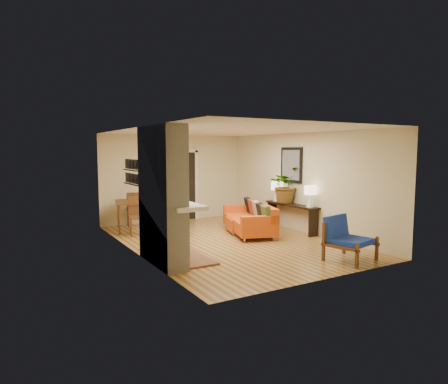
{
  "coord_description": "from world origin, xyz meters",
  "views": [
    {
      "loc": [
        -4.76,
        -8.0,
        2.15
      ],
      "look_at": [
        0.0,
        0.2,
        1.15
      ],
      "focal_mm": 32.0,
      "sensor_mm": 36.0,
      "label": 1
    }
  ],
  "objects_px": {
    "console_table": "(291,209)",
    "sofa": "(252,219)",
    "houseplant": "(285,185)",
    "lamp_far": "(276,189)",
    "ottoman": "(243,224)",
    "lamp_near": "(310,194)",
    "dining_table": "(133,207)",
    "blue_chair": "(345,236)"
  },
  "relations": [
    {
      "from": "console_table",
      "to": "sofa",
      "type": "bearing_deg",
      "value": 165.47
    },
    {
      "from": "console_table",
      "to": "houseplant",
      "type": "relative_size",
      "value": 1.89
    },
    {
      "from": "sofa",
      "to": "lamp_far",
      "type": "bearing_deg",
      "value": 19.38
    },
    {
      "from": "ottoman",
      "to": "lamp_near",
      "type": "xyz_separation_m",
      "value": [
        1.24,
        -1.18,
        0.84
      ]
    },
    {
      "from": "console_table",
      "to": "lamp_near",
      "type": "xyz_separation_m",
      "value": [
        0.0,
        -0.71,
        0.49
      ]
    },
    {
      "from": "sofa",
      "to": "ottoman",
      "type": "height_order",
      "value": "sofa"
    },
    {
      "from": "ottoman",
      "to": "console_table",
      "type": "bearing_deg",
      "value": -20.78
    },
    {
      "from": "lamp_near",
      "to": "houseplant",
      "type": "distance_m",
      "value": 0.98
    },
    {
      "from": "console_table",
      "to": "houseplant",
      "type": "bearing_deg",
      "value": 92.21
    },
    {
      "from": "sofa",
      "to": "lamp_far",
      "type": "distance_m",
      "value": 1.34
    },
    {
      "from": "ottoman",
      "to": "dining_table",
      "type": "bearing_deg",
      "value": 145.04
    },
    {
      "from": "sofa",
      "to": "blue_chair",
      "type": "distance_m",
      "value": 3.01
    },
    {
      "from": "sofa",
      "to": "console_table",
      "type": "distance_m",
      "value": 1.14
    },
    {
      "from": "houseplant",
      "to": "ottoman",
      "type": "bearing_deg",
      "value": 170.22
    },
    {
      "from": "dining_table",
      "to": "lamp_near",
      "type": "bearing_deg",
      "value": -38.13
    },
    {
      "from": "ottoman",
      "to": "lamp_far",
      "type": "height_order",
      "value": "lamp_far"
    },
    {
      "from": "sofa",
      "to": "ottoman",
      "type": "bearing_deg",
      "value": 129.99
    },
    {
      "from": "ottoman",
      "to": "houseplant",
      "type": "relative_size",
      "value": 0.98
    },
    {
      "from": "houseplant",
      "to": "lamp_far",
      "type": "bearing_deg",
      "value": 88.57
    },
    {
      "from": "dining_table",
      "to": "lamp_far",
      "type": "distance_m",
      "value": 3.96
    },
    {
      "from": "blue_chair",
      "to": "dining_table",
      "type": "xyz_separation_m",
      "value": [
        -2.74,
        4.87,
        0.17
      ]
    },
    {
      "from": "houseplant",
      "to": "sofa",
      "type": "bearing_deg",
      "value": 178.85
    },
    {
      "from": "sofa",
      "to": "dining_table",
      "type": "xyz_separation_m",
      "value": [
        -2.56,
        1.87,
        0.27
      ]
    },
    {
      "from": "lamp_far",
      "to": "ottoman",
      "type": "bearing_deg",
      "value": -171.31
    },
    {
      "from": "lamp_far",
      "to": "houseplant",
      "type": "bearing_deg",
      "value": -91.43
    },
    {
      "from": "sofa",
      "to": "console_table",
      "type": "bearing_deg",
      "value": -14.53
    },
    {
      "from": "sofa",
      "to": "ottoman",
      "type": "distance_m",
      "value": 0.29
    },
    {
      "from": "console_table",
      "to": "houseplant",
      "type": "height_order",
      "value": "houseplant"
    },
    {
      "from": "console_table",
      "to": "houseplant",
      "type": "distance_m",
      "value": 0.69
    },
    {
      "from": "ottoman",
      "to": "dining_table",
      "type": "height_order",
      "value": "dining_table"
    },
    {
      "from": "blue_chair",
      "to": "houseplant",
      "type": "height_order",
      "value": "houseplant"
    },
    {
      "from": "ottoman",
      "to": "lamp_far",
      "type": "xyz_separation_m",
      "value": [
        1.24,
        0.19,
        0.84
      ]
    },
    {
      "from": "lamp_near",
      "to": "houseplant",
      "type": "height_order",
      "value": "houseplant"
    },
    {
      "from": "ottoman",
      "to": "blue_chair",
      "type": "distance_m",
      "value": 3.22
    },
    {
      "from": "lamp_far",
      "to": "houseplant",
      "type": "relative_size",
      "value": 0.55
    },
    {
      "from": "ottoman",
      "to": "lamp_far",
      "type": "distance_m",
      "value": 1.51
    },
    {
      "from": "ottoman",
      "to": "houseplant",
      "type": "height_order",
      "value": "houseplant"
    },
    {
      "from": "console_table",
      "to": "houseplant",
      "type": "xyz_separation_m",
      "value": [
        -0.01,
        0.26,
        0.64
      ]
    },
    {
      "from": "blue_chair",
      "to": "lamp_far",
      "type": "distance_m",
      "value": 3.55
    },
    {
      "from": "ottoman",
      "to": "houseplant",
      "type": "bearing_deg",
      "value": -9.78
    },
    {
      "from": "sofa",
      "to": "lamp_far",
      "type": "xyz_separation_m",
      "value": [
        1.08,
        0.38,
        0.69
      ]
    },
    {
      "from": "sofa",
      "to": "console_table",
      "type": "relative_size",
      "value": 1.25
    }
  ]
}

